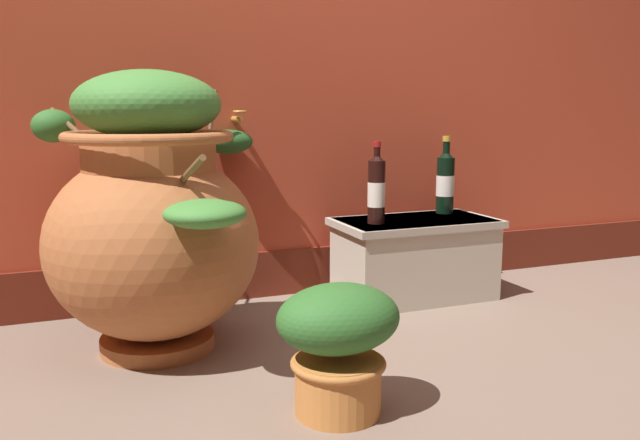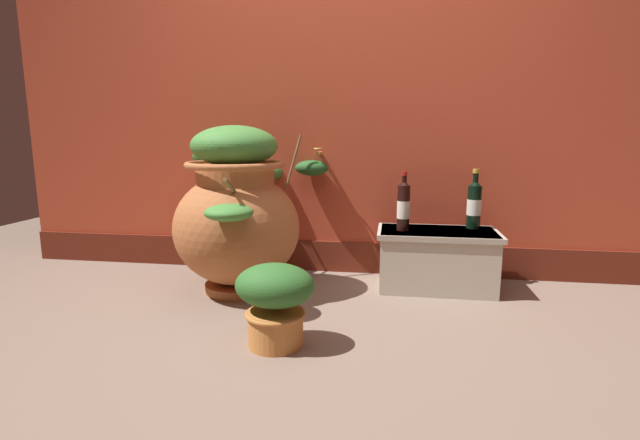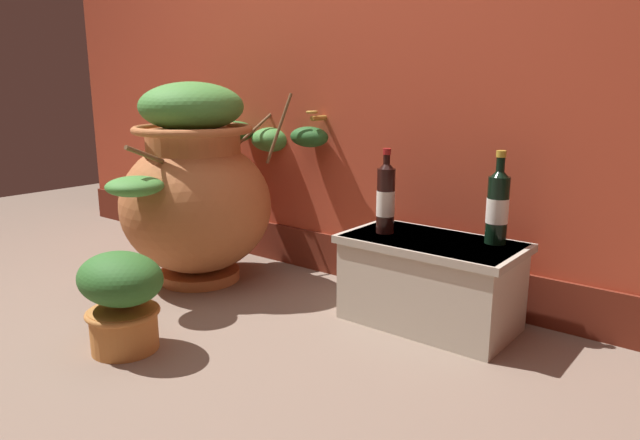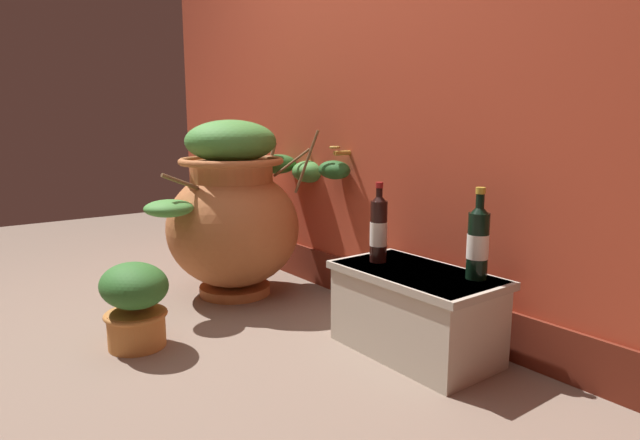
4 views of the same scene
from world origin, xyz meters
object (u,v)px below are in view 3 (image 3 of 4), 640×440
object	(u,v)px
wine_bottle_left	(386,197)
potted_shrub	(122,297)
terracotta_urn	(197,187)
wine_bottle_middle	(498,204)

from	to	relation	value
wine_bottle_left	potted_shrub	xyz separation A→B (m)	(-0.54, -0.86, -0.29)
terracotta_urn	potted_shrub	world-z (taller)	terracotta_urn
terracotta_urn	wine_bottle_left	world-z (taller)	terracotta_urn
wine_bottle_middle	potted_shrub	distance (m)	1.40
wine_bottle_left	wine_bottle_middle	distance (m)	0.43
wine_bottle_middle	potted_shrub	bearing A→B (deg)	-133.91
wine_bottle_middle	potted_shrub	size ratio (longest dim) A/B	0.97
terracotta_urn	potted_shrub	bearing A→B (deg)	-60.34
wine_bottle_left	potted_shrub	world-z (taller)	wine_bottle_left
terracotta_urn	wine_bottle_middle	distance (m)	1.37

